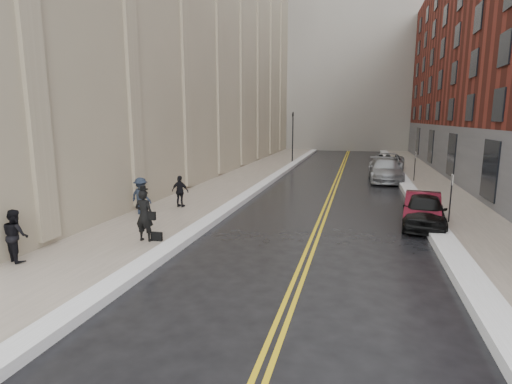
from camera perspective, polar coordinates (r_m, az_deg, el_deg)
The scene contains 19 objects.
ground at distance 11.96m, azimuth -6.47°, elevation -12.00°, with size 160.00×160.00×0.00m, color black.
sidewalk_left at distance 28.01m, azimuth -3.38°, elevation 1.24°, with size 4.00×64.00×0.15m, color gray.
sidewalk_right at distance 27.13m, azimuth 24.88°, elevation -0.02°, with size 3.00×64.00×0.15m, color gray.
lane_stripe_a at distance 26.74m, azimuth 10.80°, elevation 0.47°, with size 0.12×64.00×0.01m, color gold.
lane_stripe_b at distance 26.72m, azimuth 11.31°, elevation 0.45°, with size 0.12×64.00×0.01m, color gold.
snow_ridge_left at distance 27.39m, azimuth 1.21°, elevation 1.16°, with size 0.70×60.80×0.26m, color white.
snow_ridge_right at distance 26.84m, azimuth 21.01°, elevation 0.32°, with size 0.85×60.80×0.30m, color white.
tower_far_right at distance 78.90m, azimuth 23.29°, elevation 22.44°, with size 22.00×18.00×44.00m, color slate.
traffic_signal at distance 40.86m, azimuth 5.27°, elevation 8.36°, with size 0.18×0.15×5.20m.
parking_sign_near at distance 18.97m, azimuth 26.08°, elevation -0.32°, with size 0.06×0.35×2.23m.
parking_sign_far at distance 30.71m, azimuth 21.76°, elevation 3.74°, with size 0.06×0.35×2.23m.
car_black at distance 18.39m, azimuth 22.88°, elevation -2.42°, with size 1.70×4.22×1.44m, color black.
car_maroon at distance 18.89m, azimuth 22.66°, elevation -2.20°, with size 1.44×4.13×1.36m, color #4F0E1A.
car_silver_near at distance 30.88m, azimuth 17.99°, elevation 3.00°, with size 2.28×5.62×1.63m, color #94969B.
car_silver_far at distance 36.04m, azimuth 18.25°, elevation 3.98°, with size 2.69×5.83×1.62m, color #9EA1A6.
pedestrian_main at distance 15.01m, azimuth -15.67°, elevation -3.23°, with size 0.70×0.46×1.91m, color black.
pedestrian_a at distance 14.53m, azimuth -31.12°, elevation -5.33°, with size 0.81×0.63×1.66m, color black.
pedestrian_b at distance 19.26m, azimuth -16.10°, elevation -0.55°, with size 1.12×0.64×1.73m, color #1B2332.
pedestrian_c at distance 20.42m, azimuth -10.77°, elevation 0.10°, with size 0.93×0.39×1.59m, color black.
Camera 1 is at (4.04, -10.30, 4.56)m, focal length 28.00 mm.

